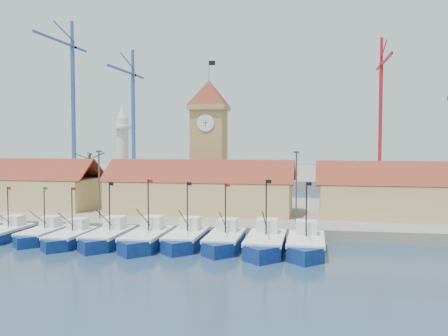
# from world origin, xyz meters

# --- Properties ---
(ground) EXTENTS (400.00, 400.00, 0.00)m
(ground) POSITION_xyz_m (0.00, 0.00, 0.00)
(ground) COLOR #1E3E51
(ground) RESTS_ON ground
(quay) EXTENTS (140.00, 32.00, 1.50)m
(quay) POSITION_xyz_m (0.00, 24.00, 0.75)
(quay) COLOR gray
(quay) RESTS_ON ground
(terminal) EXTENTS (240.00, 80.00, 2.00)m
(terminal) POSITION_xyz_m (0.00, 110.00, 1.00)
(terminal) COLOR gray
(terminal) RESTS_ON ground
(boat_1) EXTENTS (3.21, 8.81, 6.66)m
(boat_1) POSITION_xyz_m (-20.15, 3.20, 0.69)
(boat_1) COLOR navy
(boat_1) RESTS_ON ground
(boat_2) EXTENTS (3.25, 8.89, 6.73)m
(boat_2) POSITION_xyz_m (-15.31, 3.09, 0.70)
(boat_2) COLOR navy
(boat_2) RESTS_ON ground
(boat_3) EXTENTS (3.32, 9.10, 6.89)m
(boat_3) POSITION_xyz_m (-11.15, 1.84, 0.71)
(boat_3) COLOR navy
(boat_3) RESTS_ON ground
(boat_4) EXTENTS (3.62, 9.92, 7.51)m
(boat_4) POSITION_xyz_m (-6.81, 2.30, 0.78)
(boat_4) COLOR navy
(boat_4) RESTS_ON ground
(boat_5) EXTENTS (3.83, 10.49, 7.94)m
(boat_5) POSITION_xyz_m (-2.15, 2.13, 0.82)
(boat_5) COLOR navy
(boat_5) RESTS_ON ground
(boat_6) EXTENTS (3.66, 10.03, 7.59)m
(boat_6) POSITION_xyz_m (2.09, 3.25, 0.78)
(boat_6) COLOR navy
(boat_6) RESTS_ON ground
(boat_7) EXTENTS (3.63, 9.95, 7.53)m
(boat_7) POSITION_xyz_m (6.53, 2.89, 0.78)
(boat_7) COLOR navy
(boat_7) RESTS_ON ground
(boat_8) EXTENTS (3.92, 10.75, 8.14)m
(boat_8) POSITION_xyz_m (11.13, 1.88, 0.84)
(boat_8) COLOR navy
(boat_8) RESTS_ON ground
(boat_9) EXTENTS (3.82, 10.46, 7.92)m
(boat_9) POSITION_xyz_m (15.37, 2.03, 0.82)
(boat_9) COLOR navy
(boat_9) RESTS_ON ground
(hall_left) EXTENTS (31.20, 10.13, 7.61)m
(hall_left) POSITION_xyz_m (-32.00, 20.00, 3.99)
(hall_left) COLOR tan
(hall_left) RESTS_ON quay
(hall_center) EXTENTS (27.04, 10.13, 7.61)m
(hall_center) POSITION_xyz_m (0.00, 20.00, 3.99)
(hall_center) COLOR tan
(hall_center) RESTS_ON quay
(hall_right) EXTENTS (31.20, 10.13, 7.61)m
(hall_right) POSITION_xyz_m (32.00, 20.00, 3.99)
(hall_right) COLOR tan
(hall_right) RESTS_ON quay
(clock_tower) EXTENTS (5.80, 5.80, 22.70)m
(clock_tower) POSITION_xyz_m (0.00, 26.00, 11.96)
(clock_tower) COLOR #A38554
(clock_tower) RESTS_ON quay
(minaret) EXTENTS (3.00, 3.00, 16.30)m
(minaret) POSITION_xyz_m (-15.00, 28.00, 9.73)
(minaret) COLOR silver
(minaret) RESTS_ON quay
(palm_tree) EXTENTS (5.60, 5.03, 8.39)m
(palm_tree) POSITION_xyz_m (-20.00, 26.00, 6.25)
(palm_tree) COLOR brown
(palm_tree) RESTS_ON quay
(lamp_posts) EXTENTS (80.70, 0.25, 9.03)m
(lamp_posts) POSITION_xyz_m (0.50, 12.00, 6.48)
(lamp_posts) COLOR #3F3F44
(lamp_posts) RESTS_ON quay
(crane_blue_far) EXTENTS (1.00, 33.02, 48.36)m
(crane_blue_far) POSITION_xyz_m (-61.33, 100.70, 28.83)
(crane_blue_far) COLOR #2F4D90
(crane_blue_far) RESTS_ON terminal
(crane_blue_near) EXTENTS (1.00, 30.65, 39.67)m
(crane_blue_near) POSITION_xyz_m (-43.00, 106.82, 23.86)
(crane_blue_near) COLOR #2F4D90
(crane_blue_near) RESTS_ON terminal
(crane_red_right) EXTENTS (1.00, 30.70, 40.26)m
(crane_red_right) POSITION_xyz_m (35.58, 103.83, 24.19)
(crane_red_right) COLOR #A41920
(crane_red_right) RESTS_ON terminal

